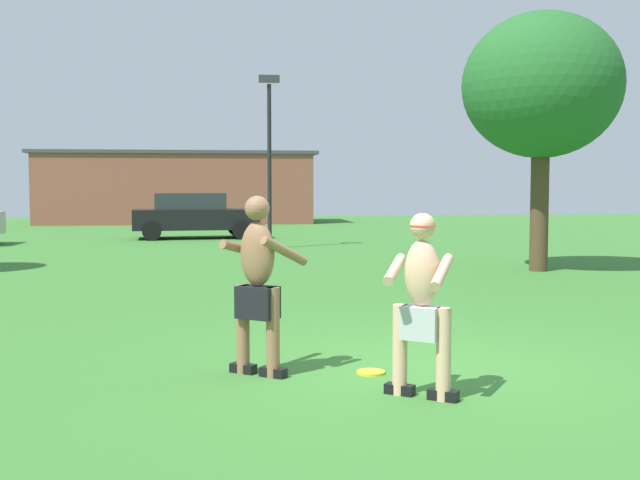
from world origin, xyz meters
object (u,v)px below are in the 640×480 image
(player_in_black, at_px, (258,280))
(frisbee, at_px, (371,372))
(lamp_post, at_px, (269,141))
(car_black_near_post, at_px, (194,215))
(tree_left_field, at_px, (542,87))
(player_with_cap, at_px, (422,298))

(player_in_black, bearing_deg, frisbee, -5.15)
(frisbee, relative_size, lamp_post, 0.06)
(player_in_black, height_order, car_black_near_post, player_in_black)
(car_black_near_post, bearing_deg, lamp_post, -64.18)
(player_in_black, relative_size, tree_left_field, 0.32)
(tree_left_field, bearing_deg, lamp_post, 128.04)
(player_in_black, height_order, frisbee, player_in_black)
(frisbee, height_order, lamp_post, lamp_post)
(player_with_cap, distance_m, tree_left_field, 11.27)
(player_with_cap, height_order, tree_left_field, tree_left_field)
(player_with_cap, height_order, lamp_post, lamp_post)
(frisbee, distance_m, car_black_near_post, 20.36)
(frisbee, bearing_deg, tree_left_field, 57.99)
(player_with_cap, xyz_separation_m, lamp_post, (-0.20, 16.37, 2.26))
(car_black_near_post, bearing_deg, frisbee, -83.66)
(player_in_black, relative_size, lamp_post, 0.35)
(player_with_cap, bearing_deg, car_black_near_post, 96.76)
(car_black_near_post, distance_m, lamp_post, 5.78)
(car_black_near_post, relative_size, tree_left_field, 0.80)
(player_with_cap, relative_size, player_in_black, 0.93)
(player_in_black, bearing_deg, player_with_cap, -36.68)
(player_with_cap, distance_m, player_in_black, 1.69)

